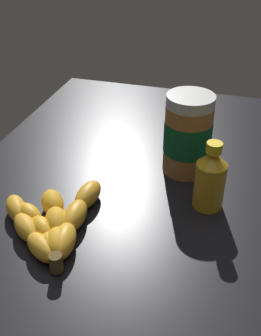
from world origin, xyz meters
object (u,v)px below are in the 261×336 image
Objects in this scene: honey_bottle at (210,179)px; banana_bunch at (53,223)px; peanut_butter_jar at (188,135)px; butter_knife at (178,104)px.

banana_bunch is at bearing 120.74° from honey_bottle.
peanut_butter_jar reaches higher than butter_knife.
peanut_butter_jar reaches higher than honey_bottle.
banana_bunch is at bearing 168.86° from butter_knife.
banana_bunch is 55.75cm from butter_knife.
banana_bunch is at bearing 144.03° from peanut_butter_jar.
honey_bottle is at bearing -59.26° from banana_bunch.
butter_knife is (54.69, -10.77, -1.30)cm from banana_bunch.
butter_knife is at bearing 17.62° from honey_bottle.
peanut_butter_jar is (24.55, -17.82, 6.25)cm from banana_bunch.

